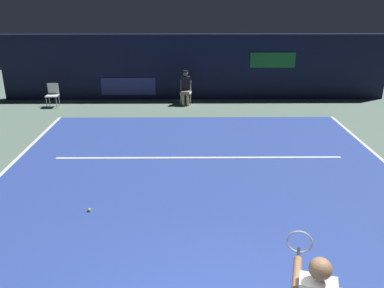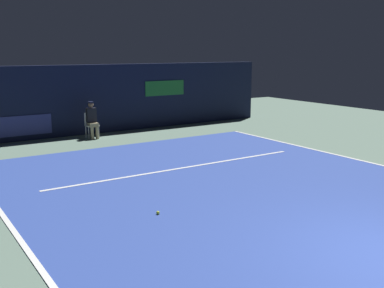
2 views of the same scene
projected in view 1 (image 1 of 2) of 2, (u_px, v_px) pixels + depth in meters
name	position (u px, v px, depth m)	size (l,w,h in m)	color
ground_plane	(201.00, 194.00, 8.60)	(30.22, 30.22, 0.00)	slate
court_surface	(201.00, 193.00, 8.60)	(9.66, 11.35, 0.01)	#2D479E
line_service	(199.00, 158.00, 10.46)	(7.53, 0.10, 0.01)	white
back_wall	(195.00, 67.00, 16.01)	(15.52, 0.33, 2.60)	#141933
line_judge_on_chair	(186.00, 87.00, 15.35)	(0.46, 0.55, 1.32)	white
courtside_chair_near	(53.00, 94.00, 15.12)	(0.44, 0.42, 0.88)	white
tennis_ball	(89.00, 210.00, 7.86)	(0.07, 0.07, 0.07)	#CCE033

